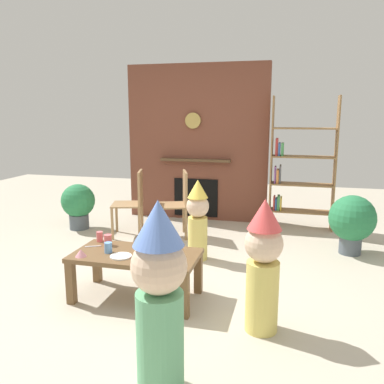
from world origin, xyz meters
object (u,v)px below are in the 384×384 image
object	(u,v)px
child_with_cone_hat	(159,294)
bookshelf	(297,169)
potted_plant_short	(78,203)
paper_plate_front	(171,259)
paper_cup_near_left	(108,248)
paper_cup_far_right	(150,243)
dining_chair_middle	(178,200)
paper_cup_far_left	(142,251)
child_in_pink	(263,263)
potted_plant_tall	(352,220)
paper_cup_near_right	(100,237)
coffee_table	(136,261)
paper_cup_center	(108,240)
child_by_the_chairs	(198,218)
paper_plate_rear	(121,256)
birthday_cake_slice	(81,253)
dining_chair_left	(134,199)

from	to	relation	value
child_with_cone_hat	bookshelf	bearing A→B (deg)	-40.28
potted_plant_short	paper_plate_front	bearing A→B (deg)	-44.08
paper_cup_near_left	paper_cup_far_right	world-z (taller)	paper_cup_near_left
paper_plate_front	dining_chair_middle	bearing A→B (deg)	104.38
paper_cup_far_left	child_in_pink	size ratio (longest dim) A/B	0.10
potted_plant_tall	child_with_cone_hat	bearing A→B (deg)	-116.99
paper_cup_near_right	paper_cup_far_left	size ratio (longest dim) A/B	0.94
paper_cup_far_left	paper_plate_front	distance (m)	0.28
coffee_table	paper_cup_center	world-z (taller)	paper_cup_center
paper_cup_near_left	child_in_pink	world-z (taller)	child_in_pink
coffee_table	potted_plant_tall	size ratio (longest dim) A/B	1.58
paper_plate_front	child_with_cone_hat	xyz separation A→B (m)	(0.25, -1.04, 0.19)
paper_cup_center	child_by_the_chairs	world-z (taller)	child_by_the_chairs
paper_cup_far_left	child_by_the_chairs	bearing A→B (deg)	78.77
paper_plate_front	child_by_the_chairs	size ratio (longest dim) A/B	0.19
paper_plate_rear	birthday_cake_slice	world-z (taller)	birthday_cake_slice
coffee_table	potted_plant_tall	xyz separation A→B (m)	(2.04, 1.71, 0.06)
bookshelf	child_with_cone_hat	bearing A→B (deg)	-101.80
birthday_cake_slice	potted_plant_short	size ratio (longest dim) A/B	0.15
dining_chair_middle	potted_plant_short	distance (m)	1.52
child_by_the_chairs	dining_chair_left	world-z (taller)	child_by_the_chairs
coffee_table	birthday_cake_slice	distance (m)	0.49
coffee_table	birthday_cake_slice	xyz separation A→B (m)	(-0.44, -0.19, 0.10)
paper_cup_far_right	birthday_cake_slice	distance (m)	0.63
bookshelf	paper_plate_rear	size ratio (longest dim) A/B	10.03
paper_cup_far_left	paper_plate_rear	world-z (taller)	paper_cup_far_left
paper_cup_far_right	potted_plant_tall	distance (m)	2.50
paper_cup_near_left	paper_plate_front	size ratio (longest dim) A/B	0.53
potted_plant_short	child_with_cone_hat	bearing A→B (deg)	-52.88
paper_cup_far_left	dining_chair_middle	distance (m)	1.93
paper_cup_center	paper_cup_far_right	world-z (taller)	paper_cup_center
paper_plate_rear	child_with_cone_hat	distance (m)	1.23
child_with_cone_hat	child_in_pink	bearing A→B (deg)	-61.14
child_with_cone_hat	potted_plant_short	xyz separation A→B (m)	(-2.26, 2.98, -0.25)
paper_cup_near_left	dining_chair_middle	distance (m)	1.91
paper_plate_rear	dining_chair_middle	world-z (taller)	dining_chair_middle
paper_cup_near_right	paper_plate_front	bearing A→B (deg)	-20.47
child_in_pink	dining_chair_left	bearing A→B (deg)	-33.54
birthday_cake_slice	dining_chair_left	size ratio (longest dim) A/B	0.11
paper_cup_near_right	dining_chair_middle	distance (m)	1.67
coffee_table	paper_cup_near_right	xyz separation A→B (m)	(-0.47, 0.23, 0.12)
paper_cup_center	paper_cup_far_right	xyz separation A→B (m)	(0.41, 0.04, -0.01)
bookshelf	paper_cup_far_right	bearing A→B (deg)	-117.94
bookshelf	potted_plant_short	distance (m)	3.20
paper_cup_near_left	birthday_cake_slice	world-z (taller)	paper_cup_near_left
paper_cup_near_right	potted_plant_tall	distance (m)	2.92
child_in_pink	dining_chair_middle	distance (m)	2.50
child_by_the_chairs	dining_chair_middle	xyz separation A→B (m)	(-0.45, 0.77, 0.02)
paper_cup_center	potted_plant_tall	bearing A→B (deg)	33.37
paper_plate_front	birthday_cake_slice	world-z (taller)	birthday_cake_slice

